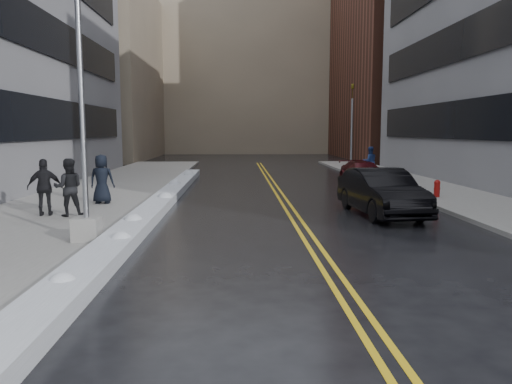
{
  "coord_description": "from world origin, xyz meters",
  "views": [
    {
      "loc": [
        0.55,
        -10.67,
        2.94
      ],
      "look_at": [
        1.05,
        2.64,
        1.3
      ],
      "focal_mm": 35.0,
      "sensor_mm": 36.0,
      "label": 1
    }
  ],
  "objects": [
    {
      "name": "car_black",
      "position": [
        5.56,
        6.37,
        0.81
      ],
      "size": [
        2.18,
        5.09,
        1.63
      ],
      "primitive_type": "imported",
      "rotation": [
        0.0,
        0.0,
        0.09
      ],
      "color": "black",
      "rests_on": "ground"
    },
    {
      "name": "building_far",
      "position": [
        2.0,
        60.0,
        11.0
      ],
      "size": [
        36.0,
        16.0,
        22.0
      ],
      "primitive_type": "cube",
      "color": "gray",
      "rests_on": "ground"
    },
    {
      "name": "ground",
      "position": [
        0.0,
        0.0,
        0.0
      ],
      "size": [
        160.0,
        160.0,
        0.0
      ],
      "primitive_type": "plane",
      "color": "black",
      "rests_on": "ground"
    },
    {
      "name": "sidewalk_east",
      "position": [
        10.0,
        10.0,
        0.07
      ],
      "size": [
        4.0,
        50.0,
        0.15
      ],
      "primitive_type": "cube",
      "color": "gray",
      "rests_on": "ground"
    },
    {
      "name": "traffic_signal",
      "position": [
        8.5,
        24.0,
        3.4
      ],
      "size": [
        0.16,
        0.2,
        6.0
      ],
      "color": "gray",
      "rests_on": "sidewalk_east"
    },
    {
      "name": "pedestrian_east",
      "position": [
        8.69,
        19.7,
        1.06
      ],
      "size": [
        0.91,
        0.72,
        1.82
      ],
      "primitive_type": "imported",
      "rotation": [
        0.0,
        0.0,
        3.18
      ],
      "color": "navy",
      "rests_on": "sidewalk_east"
    },
    {
      "name": "lane_line_left",
      "position": [
        2.35,
        10.0,
        0.0
      ],
      "size": [
        0.12,
        50.0,
        0.01
      ],
      "primitive_type": "cube",
      "color": "gold",
      "rests_on": "ground"
    },
    {
      "name": "pedestrian_d",
      "position": [
        -5.79,
        5.88,
        1.09
      ],
      "size": [
        1.18,
        0.71,
        1.88
      ],
      "primitive_type": "imported",
      "rotation": [
        0.0,
        0.0,
        3.39
      ],
      "color": "black",
      "rests_on": "sidewalk_west"
    },
    {
      "name": "lane_line_right",
      "position": [
        2.65,
        10.0,
        0.0
      ],
      "size": [
        0.12,
        50.0,
        0.01
      ],
      "primitive_type": "cube",
      "color": "gold",
      "rests_on": "ground"
    },
    {
      "name": "sidewalk_west",
      "position": [
        -5.75,
        10.0,
        0.07
      ],
      "size": [
        5.5,
        50.0,
        0.15
      ],
      "primitive_type": "cube",
      "color": "gray",
      "rests_on": "ground"
    },
    {
      "name": "car_maroon",
      "position": [
        7.5,
        16.48,
        0.63
      ],
      "size": [
        2.2,
        4.51,
        1.26
      ],
      "primitive_type": "imported",
      "rotation": [
        0.0,
        0.0,
        0.1
      ],
      "color": "#400A0F",
      "rests_on": "ground"
    },
    {
      "name": "snow_ridge",
      "position": [
        -2.45,
        8.0,
        0.17
      ],
      "size": [
        0.9,
        30.0,
        0.34
      ],
      "primitive_type": "cube",
      "color": "silver",
      "rests_on": "ground"
    },
    {
      "name": "fire_hydrant",
      "position": [
        9.0,
        10.0,
        0.55
      ],
      "size": [
        0.26,
        0.26,
        0.73
      ],
      "color": "maroon",
      "rests_on": "sidewalk_east"
    },
    {
      "name": "pedestrian_c",
      "position": [
        -4.67,
        8.61,
        1.1
      ],
      "size": [
        0.95,
        0.64,
        1.89
      ],
      "primitive_type": "imported",
      "rotation": [
        0.0,
        0.0,
        3.1
      ],
      "color": "black",
      "rests_on": "sidewalk_west"
    },
    {
      "name": "lamppost",
      "position": [
        -3.3,
        2.0,
        2.53
      ],
      "size": [
        0.65,
        0.65,
        7.62
      ],
      "color": "gray",
      "rests_on": "sidewalk_west"
    },
    {
      "name": "pedestrian_b",
      "position": [
        -4.98,
        5.73,
        1.1
      ],
      "size": [
        1.08,
        0.94,
        1.9
      ],
      "primitive_type": "imported",
      "rotation": [
        0.0,
        0.0,
        3.42
      ],
      "color": "black",
      "rests_on": "sidewalk_west"
    },
    {
      "name": "building_west_far",
      "position": [
        -15.5,
        44.0,
        9.0
      ],
      "size": [
        14.0,
        22.0,
        18.0
      ],
      "primitive_type": "cube",
      "color": "gray",
      "rests_on": "ground"
    },
    {
      "name": "building_east_far",
      "position": [
        19.0,
        42.0,
        14.0
      ],
      "size": [
        14.0,
        20.0,
        28.0
      ],
      "primitive_type": "cube",
      "color": "#562D21",
      "rests_on": "ground"
    }
  ]
}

